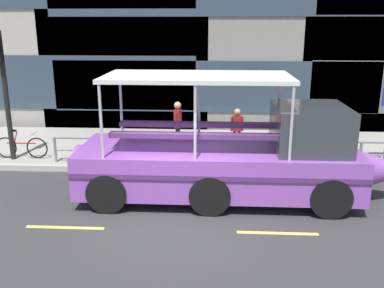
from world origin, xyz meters
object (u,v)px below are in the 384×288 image
traffic_light_pole (4,84)px  leaned_bicycle (21,147)px  pedestrian_near_bow (343,126)px  pedestrian_mid_right (178,122)px  pedestrian_mid_left (237,126)px  duck_tour_boat (237,159)px

traffic_light_pole → leaned_bicycle: (0.26, 0.17, -2.10)m
pedestrian_near_bow → pedestrian_mid_right: pedestrian_mid_right is taller
pedestrian_mid_left → duck_tour_boat: bearing=-92.3°
traffic_light_pole → pedestrian_mid_left: traffic_light_pole is taller
pedestrian_mid_right → duck_tour_boat: bearing=-61.8°
duck_tour_boat → pedestrian_near_bow: 4.96m
duck_tour_boat → pedestrian_mid_right: size_ratio=5.14×
traffic_light_pole → leaned_bicycle: bearing=32.7°
duck_tour_boat → pedestrian_near_bow: duck_tour_boat is taller
pedestrian_mid_right → traffic_light_pole: bearing=-166.9°
traffic_light_pole → leaned_bicycle: traffic_light_pole is taller
pedestrian_near_bow → traffic_light_pole: bearing=-174.2°
leaned_bicycle → pedestrian_mid_right: size_ratio=1.00×
pedestrian_near_bow → pedestrian_mid_left: bearing=178.2°
leaned_bicycle → duck_tour_boat: size_ratio=0.20×
pedestrian_near_bow → pedestrian_mid_left: (-3.51, 0.11, -0.07)m
leaned_bicycle → pedestrian_mid_left: (7.08, 1.04, 0.55)m
pedestrian_mid_left → leaned_bicycle: bearing=-171.6°
leaned_bicycle → duck_tour_boat: 7.37m
pedestrian_near_bow → pedestrian_mid_left: size_ratio=1.08×
pedestrian_mid_left → pedestrian_mid_right: (-2.02, 0.03, 0.13)m
pedestrian_mid_left → pedestrian_mid_right: size_ratio=0.88×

